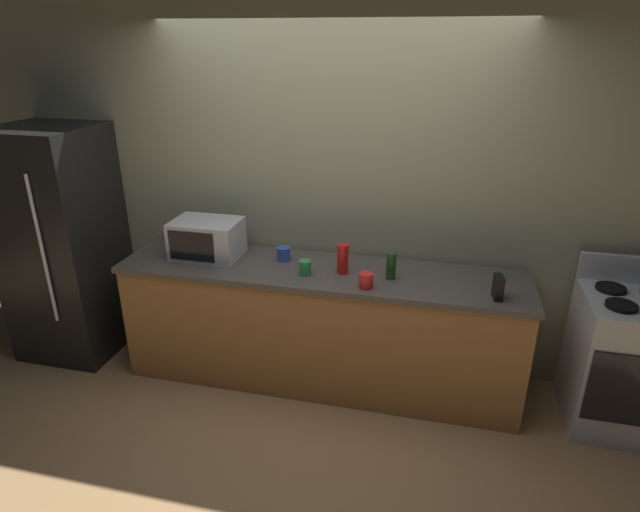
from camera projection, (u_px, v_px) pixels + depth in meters
ground_plane at (306, 412)px, 3.63m from camera, size 8.00×8.00×0.00m
back_wall at (333, 191)px, 3.83m from camera, size 6.40×0.10×2.70m
counter_run at (320, 326)px, 3.81m from camera, size 2.84×0.64×0.90m
refrigerator at (63, 244)px, 4.08m from camera, size 0.72×0.73×1.80m
stove_range at (623, 362)px, 3.38m from camera, size 0.60×0.61×1.08m
microwave at (207, 238)px, 3.81m from camera, size 0.48×0.35×0.27m
cordless_phone at (498, 287)px, 3.21m from camera, size 0.06×0.12×0.15m
bottle_hot_sauce at (343, 259)px, 3.54m from camera, size 0.08×0.08×0.21m
bottle_wine at (391, 266)px, 3.47m from camera, size 0.06×0.06×0.18m
mug_red at (366, 280)px, 3.36m from camera, size 0.09×0.09×0.10m
mug_blue at (284, 254)px, 3.77m from camera, size 0.10×0.10×0.10m
mug_green at (305, 268)px, 3.54m from camera, size 0.08×0.08×0.10m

